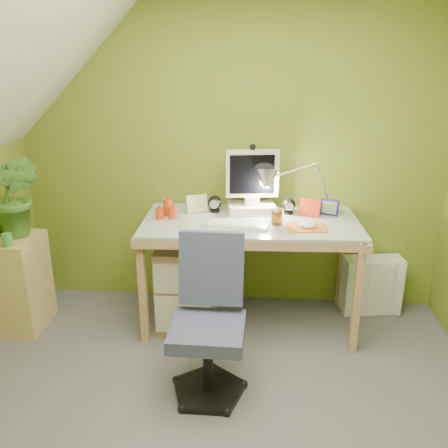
# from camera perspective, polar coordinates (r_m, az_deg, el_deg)

# --- Properties ---
(floor) EXTENTS (3.20, 3.20, 0.01)m
(floor) POSITION_cam_1_polar(r_m,az_deg,el_deg) (2.70, -1.99, -24.89)
(floor) COLOR #55555B
(floor) RESTS_ON ground
(wall_back) EXTENTS (3.20, 0.01, 2.40)m
(wall_back) POSITION_cam_1_polar(r_m,az_deg,el_deg) (3.59, 0.82, 8.47)
(wall_back) COLOR olive
(wall_back) RESTS_ON floor
(desk) EXTENTS (1.54, 0.82, 0.81)m
(desk) POSITION_cam_1_polar(r_m,az_deg,el_deg) (3.48, 3.10, -5.77)
(desk) COLOR tan
(desk) RESTS_ON floor
(monitor) EXTENTS (0.38, 0.25, 0.48)m
(monitor) POSITION_cam_1_polar(r_m,az_deg,el_deg) (3.43, 3.40, 5.30)
(monitor) COLOR silver
(monitor) RESTS_ON desk
(speaker_left) EXTENTS (0.12, 0.12, 0.12)m
(speaker_left) POSITION_cam_1_polar(r_m,az_deg,el_deg) (3.48, -1.12, 2.46)
(speaker_left) COLOR black
(speaker_left) RESTS_ON desk
(speaker_right) EXTENTS (0.10, 0.10, 0.12)m
(speaker_right) POSITION_cam_1_polar(r_m,az_deg,el_deg) (3.47, 7.80, 2.16)
(speaker_right) COLOR black
(speaker_right) RESTS_ON desk
(keyboard) EXTENTS (0.42, 0.19, 0.02)m
(keyboard) POSITION_cam_1_polar(r_m,az_deg,el_deg) (3.20, 1.72, -0.08)
(keyboard) COLOR white
(keyboard) RESTS_ON desk
(mousepad) EXTENTS (0.27, 0.21, 0.01)m
(mousepad) POSITION_cam_1_polar(r_m,az_deg,el_deg) (3.21, 9.95, -0.43)
(mousepad) COLOR #C7651F
(mousepad) RESTS_ON desk
(mouse) EXTENTS (0.13, 0.09, 0.04)m
(mouse) POSITION_cam_1_polar(r_m,az_deg,el_deg) (3.20, 9.96, -0.14)
(mouse) COLOR white
(mouse) RESTS_ON mousepad
(amber_tumbler) EXTENTS (0.09, 0.09, 0.10)m
(amber_tumbler) POSITION_cam_1_polar(r_m,az_deg,el_deg) (3.24, 6.38, 0.79)
(amber_tumbler) COLOR brown
(amber_tumbler) RESTS_ON desk
(candle_cluster) EXTENTS (0.17, 0.15, 0.12)m
(candle_cluster) POSITION_cam_1_polar(r_m,az_deg,el_deg) (3.39, -6.95, 1.82)
(candle_cluster) COLOR red
(candle_cluster) RESTS_ON desk
(photo_frame_red) EXTENTS (0.14, 0.07, 0.12)m
(photo_frame_red) POSITION_cam_1_polar(r_m,az_deg,el_deg) (3.44, 10.33, 1.95)
(photo_frame_red) COLOR red
(photo_frame_red) RESTS_ON desk
(photo_frame_blue) EXTENTS (0.13, 0.07, 0.11)m
(photo_frame_blue) POSITION_cam_1_polar(r_m,az_deg,el_deg) (3.50, 12.55, 1.99)
(photo_frame_blue) COLOR #1B1490
(photo_frame_blue) RESTS_ON desk
(photo_frame_green) EXTENTS (0.15, 0.08, 0.13)m
(photo_frame_green) POSITION_cam_1_polar(r_m,az_deg,el_deg) (3.47, -3.29, 2.47)
(photo_frame_green) COLOR beige
(photo_frame_green) RESTS_ON desk
(desk_lamp) EXTENTS (0.54, 0.26, 0.56)m
(desk_lamp) POSITION_cam_1_polar(r_m,az_deg,el_deg) (3.44, 10.96, 5.68)
(desk_lamp) COLOR #AFAFB4
(desk_lamp) RESTS_ON desk
(side_ledge) EXTENTS (0.26, 0.40, 0.70)m
(side_ledge) POSITION_cam_1_polar(r_m,az_deg,el_deg) (3.73, -22.95, -6.56)
(side_ledge) COLOR tan
(side_ledge) RESTS_ON floor
(potted_plant) EXTENTS (0.36, 0.31, 0.57)m
(potted_plant) POSITION_cam_1_polar(r_m,az_deg,el_deg) (3.55, -23.69, 3.02)
(potted_plant) COLOR #3F7527
(potted_plant) RESTS_ON side_ledge
(green_cup) EXTENTS (0.08, 0.08, 0.09)m
(green_cup) POSITION_cam_1_polar(r_m,az_deg,el_deg) (3.45, -24.61, -1.76)
(green_cup) COLOR #3B8E3C
(green_cup) RESTS_ON side_ledge
(task_chair) EXTENTS (0.48, 0.48, 0.85)m
(task_chair) POSITION_cam_1_polar(r_m,az_deg,el_deg) (2.74, -1.98, -12.71)
(task_chair) COLOR #3A4060
(task_chair) RESTS_ON floor
(radiator) EXTENTS (0.46, 0.24, 0.44)m
(radiator) POSITION_cam_1_polar(r_m,az_deg,el_deg) (3.86, 17.32, -6.99)
(radiator) COLOR silver
(radiator) RESTS_ON floor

